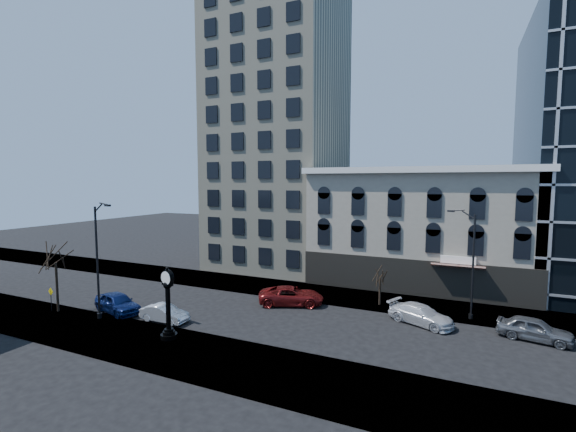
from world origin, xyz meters
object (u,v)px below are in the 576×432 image
at_px(street_clock, 168,306).
at_px(car_near_b, 165,313).
at_px(car_near_a, 118,303).
at_px(street_lamp_near, 100,230).
at_px(warning_sign, 51,295).

distance_m(street_clock, car_near_b, 4.23).
distance_m(street_clock, car_near_a, 8.41).
distance_m(street_lamp_near, car_near_a, 6.78).
relative_size(warning_sign, car_near_b, 0.51).
bearing_deg(street_lamp_near, car_near_b, 36.62).
distance_m(street_lamp_near, warning_sign, 8.21).
height_order(street_lamp_near, car_near_a, street_lamp_near).
height_order(street_lamp_near, warning_sign, street_lamp_near).
relative_size(warning_sign, car_near_a, 0.41).
relative_size(street_clock, warning_sign, 2.49).
bearing_deg(car_near_a, warning_sign, 128.58).
height_order(car_near_a, car_near_b, car_near_a).
xyz_separation_m(street_lamp_near, car_near_a, (-0.69, 1.96, -6.46)).
relative_size(street_clock, car_near_a, 1.02).
relative_size(street_lamp_near, car_near_b, 2.37).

